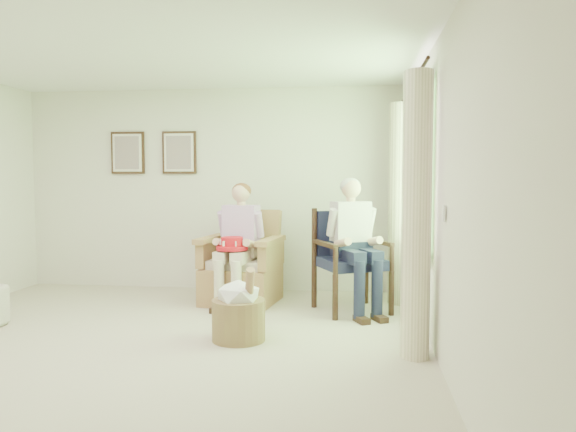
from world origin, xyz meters
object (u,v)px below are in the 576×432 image
at_px(person_wicker, 239,235).
at_px(red_hat, 232,245).
at_px(hatbox, 239,310).
at_px(person_dark, 352,234).
at_px(wood_armchair, 352,256).
at_px(wicker_armchair, 242,273).

relative_size(person_wicker, red_hat, 3.90).
height_order(person_wicker, hatbox, person_wicker).
xyz_separation_m(person_wicker, person_dark, (1.28, -0.25, 0.05)).
bearing_deg(wood_armchair, red_hat, 160.15).
distance_m(wicker_armchair, red_hat, 0.51).
bearing_deg(wood_armchair, wicker_armchair, 145.08).
bearing_deg(hatbox, person_wicker, 101.80).
xyz_separation_m(wood_armchair, person_wicker, (-1.28, 0.07, 0.21)).
bearing_deg(person_wicker, red_hat, -92.24).
xyz_separation_m(wicker_armchair, hatbox, (0.29, -1.54, -0.07)).
height_order(person_wicker, red_hat, person_wicker).
bearing_deg(person_dark, person_wicker, 143.48).
height_order(wood_armchair, red_hat, wood_armchair).
xyz_separation_m(wood_armchair, hatbox, (-0.99, -1.33, -0.32)).
xyz_separation_m(wicker_armchair, wood_armchair, (1.28, -0.21, 0.25)).
distance_m(red_hat, hatbox, 1.32).
distance_m(person_dark, red_hat, 1.33).
bearing_deg(wicker_armchair, hatbox, -70.98).
bearing_deg(wood_armchair, person_wicker, 151.32).
bearing_deg(hatbox, person_dark, 49.37).
height_order(red_hat, hatbox, red_hat).
distance_m(wicker_armchair, person_dark, 1.44).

